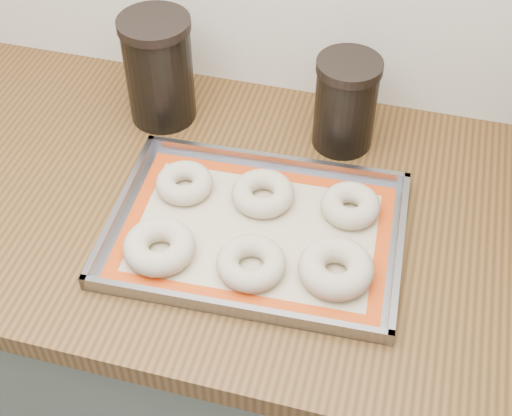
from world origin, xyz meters
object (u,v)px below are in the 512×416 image
(bagel_front_mid, at_px, (251,263))
(canister_left, at_px, (159,69))
(baking_tray, at_px, (256,231))
(bagel_back_right, at_px, (350,206))
(bagel_front_right, at_px, (336,268))
(bagel_back_left, at_px, (184,183))
(bagel_front_left, at_px, (159,247))
(bagel_back_mid, at_px, (263,193))
(canister_mid, at_px, (345,103))

(bagel_front_mid, distance_m, canister_left, 0.42)
(baking_tray, xyz_separation_m, bagel_back_right, (0.14, 0.08, 0.02))
(bagel_front_right, bearing_deg, baking_tray, 157.77)
(bagel_front_mid, bearing_deg, bagel_back_left, 137.93)
(bagel_front_mid, bearing_deg, baking_tray, 99.48)
(bagel_front_right, xyz_separation_m, canister_left, (-0.38, 0.30, 0.08))
(bagel_front_left, distance_m, bagel_front_right, 0.27)
(bagel_front_mid, bearing_deg, bagel_back_mid, 97.72)
(bagel_back_right, relative_size, canister_left, 0.47)
(bagel_front_right, distance_m, bagel_back_mid, 0.19)
(bagel_back_left, bearing_deg, bagel_back_right, 3.83)
(canister_left, relative_size, canister_mid, 1.18)
(baking_tray, bearing_deg, canister_mid, 70.36)
(bagel_front_right, bearing_deg, bagel_front_left, -174.21)
(baking_tray, height_order, bagel_front_mid, bagel_front_mid)
(bagel_front_left, distance_m, bagel_front_mid, 0.14)
(bagel_front_right, bearing_deg, canister_mid, 98.40)
(baking_tray, height_order, bagel_back_right, bagel_back_right)
(bagel_front_mid, distance_m, canister_mid, 0.35)
(bagel_front_left, xyz_separation_m, canister_left, (-0.11, 0.33, 0.08))
(bagel_back_right, bearing_deg, canister_left, 156.29)
(bagel_front_left, height_order, bagel_front_right, bagel_front_right)
(bagel_front_left, height_order, canister_mid, canister_mid)
(canister_mid, bearing_deg, baking_tray, -109.64)
(bagel_front_left, bearing_deg, bagel_back_right, 31.34)
(baking_tray, height_order, bagel_back_left, bagel_back_left)
(bagel_front_left, bearing_deg, bagel_front_mid, 2.56)
(bagel_front_mid, xyz_separation_m, bagel_back_left, (-0.15, 0.14, -0.00))
(bagel_back_mid, bearing_deg, bagel_back_left, -175.89)
(bagel_front_left, height_order, bagel_back_left, bagel_front_left)
(baking_tray, xyz_separation_m, bagel_front_right, (0.14, -0.06, 0.02))
(bagel_back_mid, height_order, canister_left, canister_left)
(bagel_front_right, relative_size, bagel_back_right, 1.18)
(bagel_front_left, relative_size, bagel_front_right, 0.98)
(bagel_front_mid, height_order, bagel_back_mid, same)
(bagel_back_mid, bearing_deg, bagel_back_right, 3.57)
(bagel_back_left, distance_m, bagel_back_mid, 0.13)
(bagel_back_left, relative_size, canister_mid, 0.55)
(canister_left, bearing_deg, bagel_back_right, -23.71)
(baking_tray, distance_m, bagel_front_left, 0.16)
(bagel_back_left, relative_size, canister_left, 0.47)
(baking_tray, relative_size, bagel_front_left, 4.27)
(bagel_front_right, bearing_deg, bagel_back_left, 157.15)
(baking_tray, height_order, bagel_back_mid, bagel_back_mid)
(bagel_front_mid, relative_size, canister_mid, 0.61)
(bagel_front_right, distance_m, bagel_back_right, 0.14)
(baking_tray, bearing_deg, bagel_front_right, -22.23)
(bagel_back_right, bearing_deg, bagel_front_right, -89.54)
(bagel_back_mid, distance_m, canister_mid, 0.22)
(bagel_front_left, bearing_deg, baking_tray, 32.62)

